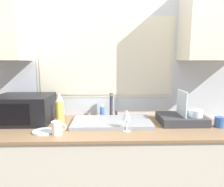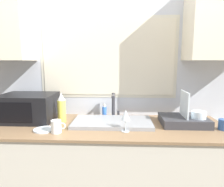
{
  "view_description": "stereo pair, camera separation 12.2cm",
  "coord_description": "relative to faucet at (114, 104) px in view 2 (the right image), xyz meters",
  "views": [
    {
      "loc": [
        0.01,
        -1.31,
        1.44
      ],
      "look_at": [
        0.06,
        0.3,
        1.17
      ],
      "focal_mm": 32.0,
      "sensor_mm": 36.0,
      "label": 1
    },
    {
      "loc": [
        0.13,
        -1.31,
        1.44
      ],
      "look_at": [
        0.06,
        0.3,
        1.17
      ],
      "focal_mm": 32.0,
      "sensor_mm": 36.0,
      "label": 2
    }
  ],
  "objects": [
    {
      "name": "wall_back",
      "position": [
        -0.06,
        0.1,
        0.36
      ],
      "size": [
        6.0,
        0.38,
        2.6
      ],
      "color": "silver",
      "rests_on": "ground_plane"
    },
    {
      "name": "countertop",
      "position": [
        -0.06,
        -0.23,
        -0.58
      ],
      "size": [
        2.05,
        0.71,
        0.89
      ],
      "color": "beige",
      "rests_on": "ground_plane"
    },
    {
      "name": "faucet",
      "position": [
        0.0,
        0.0,
        0.0
      ],
      "size": [
        0.08,
        0.15,
        0.24
      ],
      "color": "#333338",
      "rests_on": "countertop"
    },
    {
      "name": "dish_rack",
      "position": [
        0.62,
        -0.19,
        -0.09
      ],
      "size": [
        0.39,
        0.31,
        0.29
      ],
      "color": "#333338",
      "rests_on": "countertop"
    },
    {
      "name": "mug_by_rack",
      "position": [
        0.89,
        -0.31,
        -0.1
      ],
      "size": [
        0.11,
        0.08,
        0.09
      ],
      "color": "#335999",
      "rests_on": "countertop"
    },
    {
      "name": "soap_bottle",
      "position": [
        -0.09,
        0.02,
        -0.08
      ],
      "size": [
        0.04,
        0.04,
        0.13
      ],
      "color": "blue",
      "rests_on": "countertop"
    },
    {
      "name": "wine_glass",
      "position": [
        0.11,
        -0.38,
        -0.01
      ],
      "size": [
        0.07,
        0.07,
        0.17
      ],
      "color": "silver",
      "rests_on": "countertop"
    },
    {
      "name": "sink_basin",
      "position": [
        -0.0,
        -0.2,
        -0.12
      ],
      "size": [
        0.68,
        0.37,
        0.03
      ],
      "color": "gray",
      "rests_on": "countertop"
    },
    {
      "name": "microwave",
      "position": [
        -0.79,
        -0.12,
        -0.02
      ],
      "size": [
        0.48,
        0.39,
        0.24
      ],
      "color": "black",
      "rests_on": "countertop"
    },
    {
      "name": "mug_near_sink",
      "position": [
        -0.42,
        -0.44,
        -0.09
      ],
      "size": [
        0.11,
        0.08,
        0.1
      ],
      "color": "white",
      "rests_on": "countertop"
    },
    {
      "name": "spray_bottle",
      "position": [
        -0.46,
        -0.15,
        -0.01
      ],
      "size": [
        0.07,
        0.07,
        0.27
      ],
      "color": "#D8CC4C",
      "rests_on": "countertop"
    },
    {
      "name": "small_plate",
      "position": [
        -0.54,
        -0.39,
        -0.13
      ],
      "size": [
        0.16,
        0.16,
        0.01
      ],
      "color": "silver",
      "rests_on": "countertop"
    }
  ]
}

